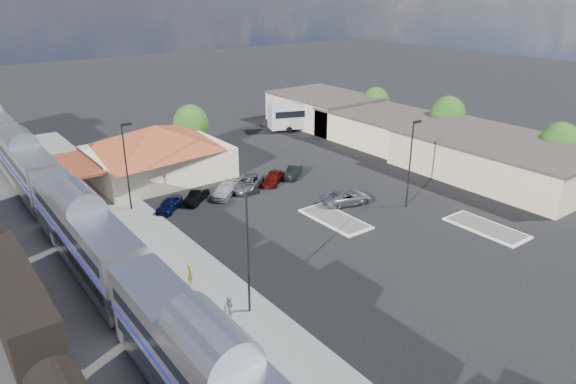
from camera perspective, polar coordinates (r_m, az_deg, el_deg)
ground at (r=46.39m, az=3.17°, el=-5.16°), size 280.00×280.00×0.00m
railbed at (r=45.09m, az=-25.27°, el=-8.17°), size 16.00×100.00×0.12m
platform at (r=45.42m, az=-13.64°, el=-6.29°), size 5.50×92.00×0.18m
passenger_train at (r=43.73m, az=-21.85°, el=-4.38°), size 3.00×104.00×5.55m
freight_cars at (r=38.37m, az=-27.94°, el=-10.84°), size 2.80×46.00×4.00m
station_depot at (r=62.42m, az=-14.41°, el=4.45°), size 18.35×12.24×6.20m
buildings_east at (r=73.83m, az=12.92°, el=6.52°), size 14.40×51.40×4.80m
traffic_island_south at (r=50.08m, az=5.23°, el=-2.97°), size 3.30×7.50×0.21m
traffic_island_north at (r=51.51m, az=21.16°, el=-3.72°), size 3.30×7.50×0.21m
lamp_plat_s at (r=33.89m, az=-4.38°, el=-5.78°), size 1.08×0.25×9.00m
lamp_plat_n at (r=52.49m, az=-17.51°, el=3.39°), size 1.08×0.25×9.00m
lamp_lot at (r=52.45m, az=13.52°, el=3.80°), size 1.08×0.25×9.00m
tree_east_a at (r=68.89m, az=27.94°, el=4.84°), size 4.56×4.56×6.42m
tree_east_b at (r=76.63m, az=17.31°, el=8.14°), size 4.94×4.94×6.96m
tree_east_c at (r=85.45m, az=9.70°, el=9.82°), size 4.41×4.41×6.21m
tree_depot at (r=70.43m, az=-10.75°, el=7.44°), size 4.71×4.71×6.63m
suv at (r=53.55m, az=6.47°, el=-0.59°), size 5.76×3.67×1.48m
coach_bus at (r=81.96m, az=2.64°, el=8.71°), size 13.78×7.62×4.37m
person_a at (r=39.50m, az=-10.81°, el=-8.92°), size 0.49×0.69×1.79m
person_b at (r=35.47m, az=-6.57°, el=-12.64°), size 0.74×0.89×1.67m
parked_car_a at (r=53.07m, az=-13.06°, el=-1.35°), size 3.96×3.70×1.32m
parked_car_b at (r=54.55m, az=-10.14°, el=-0.49°), size 3.87×3.43×1.27m
parked_car_c at (r=55.68m, az=-7.08°, el=0.16°), size 4.56×4.15×1.28m
parked_car_d at (r=57.41m, az=-4.48°, el=1.03°), size 5.58×5.16×1.45m
parked_car_e at (r=58.84m, az=-1.69°, el=1.60°), size 4.28×3.90×1.41m
parked_car_f at (r=60.87m, az=0.60°, el=2.25°), size 3.94×3.60×1.31m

